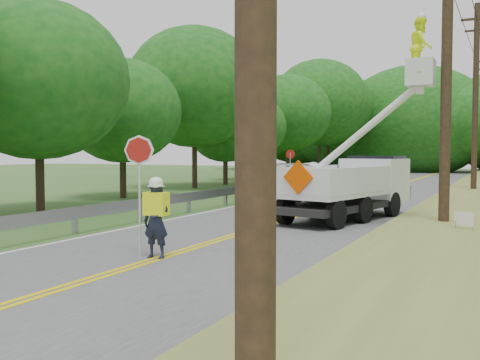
% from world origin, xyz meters
% --- Properties ---
extents(ground, '(140.00, 140.00, 0.00)m').
position_xyz_m(ground, '(0.00, 0.00, 0.00)').
color(ground, '#335721').
rests_on(ground, ground).
extents(road, '(7.20, 96.00, 0.03)m').
position_xyz_m(road, '(0.00, 14.00, 0.01)').
color(road, '#49494B').
rests_on(road, ground).
extents(guardrail, '(0.18, 48.00, 0.77)m').
position_xyz_m(guardrail, '(-4.02, 14.91, 0.55)').
color(guardrail, '#96999D').
rests_on(guardrail, ground).
extents(utility_poles, '(1.60, 43.30, 10.00)m').
position_xyz_m(utility_poles, '(5.00, 17.02, 5.27)').
color(utility_poles, black).
rests_on(utility_poles, ground).
extents(treeline_left, '(10.22, 56.55, 11.23)m').
position_xyz_m(treeline_left, '(-10.41, 31.81, 6.04)').
color(treeline_left, '#332319').
rests_on(treeline_left, ground).
extents(treeline_horizon, '(56.88, 15.27, 12.67)m').
position_xyz_m(treeline_horizon, '(1.64, 56.29, 5.50)').
color(treeline_horizon, '#104715').
rests_on(treeline_horizon, ground).
extents(flagger, '(1.05, 0.40, 2.62)m').
position_xyz_m(flagger, '(-0.06, 2.05, 0.96)').
color(flagger, '#191E33').
rests_on(flagger, road).
extents(bucket_truck, '(4.54, 6.37, 6.09)m').
position_xyz_m(bucket_truck, '(2.19, 11.01, 1.43)').
color(bucket_truck, black).
rests_on(bucket_truck, road).
extents(suv_silver, '(4.00, 6.76, 1.76)m').
position_xyz_m(suv_silver, '(-2.01, 15.44, 0.90)').
color(suv_silver, silver).
rests_on(suv_silver, road).
extents(suv_darkgrey, '(3.25, 5.71, 1.56)m').
position_xyz_m(suv_darkgrey, '(-2.07, 26.75, 0.80)').
color(suv_darkgrey, '#3C3E45').
rests_on(suv_darkgrey, road).
extents(stop_sign_permanent, '(0.51, 0.06, 2.38)m').
position_xyz_m(stop_sign_permanent, '(-3.94, 20.28, 1.57)').
color(stop_sign_permanent, '#96999D').
rests_on(stop_sign_permanent, ground).
extents(yard_sign, '(0.49, 0.19, 0.73)m').
position_xyz_m(yard_sign, '(5.63, 7.57, 0.52)').
color(yard_sign, white).
rests_on(yard_sign, ground).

